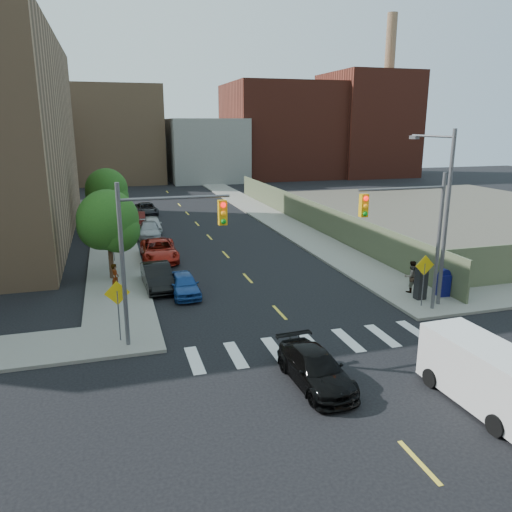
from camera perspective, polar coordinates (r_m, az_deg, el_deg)
ground at (r=18.69m, az=11.04°, el=-14.95°), size 160.00×160.00×0.00m
sidewalk_nw at (r=56.50m, az=-16.23°, el=4.98°), size 3.50×73.00×0.15m
sidewalk_ne at (r=58.61m, az=-0.86°, el=5.91°), size 3.50×73.00×0.15m
fence_north at (r=46.40m, az=5.87°, el=4.92°), size 0.12×44.00×2.50m
gravel_lot at (r=57.67m, az=22.29°, el=4.61°), size 36.00×42.00×0.06m
bg_bldg_west at (r=85.51m, az=-26.54°, el=11.20°), size 14.00×18.00×12.00m
bg_bldg_midwest at (r=86.30m, az=-15.68°, el=13.21°), size 14.00×16.00×15.00m
bg_bldg_center at (r=85.84m, az=-5.95°, el=11.99°), size 12.00×16.00×10.00m
bg_bldg_east at (r=91.28m, az=2.69°, el=14.10°), size 18.00×18.00×16.00m
bg_bldg_fareast at (r=95.91m, az=12.47°, el=14.42°), size 14.00×16.00×18.00m
smokestack at (r=98.00m, az=14.79°, el=17.21°), size 1.80×1.80×28.00m
signal_nw at (r=20.88m, az=-11.00°, el=1.64°), size 4.59×0.30×7.00m
signal_ne at (r=24.96m, az=17.51°, el=3.37°), size 4.59×0.30×7.00m
streetlight_ne at (r=26.84m, az=20.52°, el=5.38°), size 0.25×3.70×9.00m
warn_sign_nw at (r=21.98m, az=-15.53°, el=-4.86°), size 1.06×0.06×2.83m
warn_sign_ne at (r=26.62m, az=18.67°, el=-1.66°), size 1.06×0.06×2.83m
warn_sign_midwest at (r=35.01m, az=-16.08°, el=2.40°), size 1.06×0.06×2.83m
tree_west_near at (r=30.84m, az=-16.54°, el=3.55°), size 3.66×3.64×5.52m
tree_west_far at (r=45.67m, az=-16.69°, el=7.05°), size 3.66×3.64×5.52m
parked_car_blue at (r=27.87m, az=-8.21°, el=-3.22°), size 1.52×3.70×1.26m
parked_car_black at (r=29.27m, az=-11.21°, el=-2.29°), size 1.69×4.40×1.43m
parked_car_red at (r=35.18m, az=-11.02°, el=0.64°), size 2.49×5.24×1.45m
parked_car_silver at (r=42.51m, az=-12.10°, el=2.91°), size 2.06×4.49×1.27m
parked_car_white at (r=44.72m, az=-11.79°, el=3.57°), size 1.77×4.08×1.37m
parked_car_maroon at (r=47.20m, az=-13.40°, el=4.05°), size 1.55×4.13×1.35m
parked_car_grey at (r=53.49m, az=-12.42°, el=5.28°), size 2.32×4.55×1.23m
black_sedan at (r=18.66m, az=6.83°, el=-12.65°), size 1.96×4.36×1.24m
cargo_van at (r=18.84m, az=24.38°, el=-11.93°), size 2.13×4.80×2.17m
mailbox at (r=28.85m, az=20.64°, el=-2.88°), size 0.64×0.50×1.52m
payphone at (r=27.90m, az=18.33°, el=-2.86°), size 0.56×0.46×1.85m
pedestrian_west at (r=28.52m, az=-15.77°, el=-2.47°), size 0.41×0.62×1.67m
pedestrian_east at (r=28.87m, az=17.32°, el=-2.25°), size 0.91×0.73×1.79m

